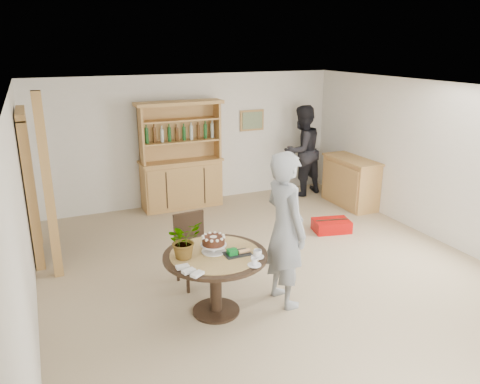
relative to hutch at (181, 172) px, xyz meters
The scene contains 17 objects.
ground 3.33m from the hutch, 84.71° to the right, with size 7.00×7.00×0.00m, color #C6B488.
room_shell 3.41m from the hutch, 84.65° to the right, with size 6.04×7.04×2.52m.
doorway 2.94m from the hutch, 154.78° to the right, with size 0.13×1.10×2.18m.
pine_post 3.20m from the hutch, 139.62° to the right, with size 0.12×0.12×2.50m, color #AF7A49.
hutch is the anchor object (origin of this frame).
sideboard 3.29m from the hutch, 22.21° to the right, with size 0.54×1.26×0.94m.
dining_table 3.85m from the hutch, 101.25° to the right, with size 1.20×1.20×0.76m.
dining_chair 3.05m from the hutch, 104.40° to the right, with size 0.45×0.45×0.95m.
birthday_cake 3.81m from the hutch, 101.40° to the right, with size 0.30×0.30×0.20m.
flower_vase 3.90m from the hutch, 106.46° to the right, with size 0.38×0.33×0.42m, color #3F7233.
gift_tray 3.94m from the hutch, 97.84° to the right, with size 0.30×0.20×0.08m.
coffee_cup_a 4.08m from the hutch, 94.96° to the right, with size 0.15×0.15×0.09m.
coffee_cup_b 4.26m from the hutch, 96.37° to the right, with size 0.15×0.15×0.08m.
napkins 4.26m from the hutch, 105.85° to the right, with size 0.24×0.33×0.03m.
teen_boy 3.89m from the hutch, 88.55° to the right, with size 0.69×0.45×1.90m, color gray.
adult_person 2.54m from the hutch, ahead, with size 0.91×0.71×1.86m, color black.
red_suitcase 3.02m from the hutch, 49.21° to the right, with size 0.68×0.53×0.21m.
Camera 1 is at (-2.77, -5.10, 3.06)m, focal length 35.00 mm.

